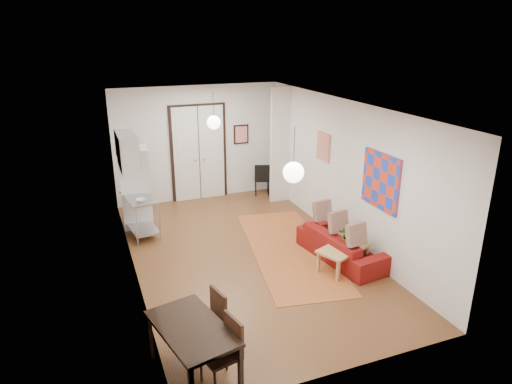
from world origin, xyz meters
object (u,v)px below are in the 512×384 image
object	(u,v)px
dining_chair_near	(204,316)
black_side_chair	(261,175)
sofa	(341,245)
coffee_table	(343,250)
kitchen_counter	(140,210)
dining_chair_far	(218,345)
fridge	(136,188)
dining_table	(192,332)

from	to	relation	value
dining_chair_near	black_side_chair	size ratio (longest dim) A/B	1.03
sofa	coffee_table	world-z (taller)	sofa
kitchen_counter	black_side_chair	size ratio (longest dim) A/B	1.38
sofa	kitchen_counter	xyz separation A→B (m)	(-3.38, 2.55, 0.26)
sofa	dining_chair_far	bearing A→B (deg)	117.75
sofa	dining_chair_far	distance (m)	3.84
kitchen_counter	fridge	world-z (taller)	fridge
dining_chair_far	black_side_chair	bearing A→B (deg)	140.80
fridge	dining_chair_far	bearing A→B (deg)	-81.38
sofa	coffee_table	size ratio (longest dim) A/B	1.74
sofa	coffee_table	bearing A→B (deg)	145.64
dining_table	dining_chair_far	xyz separation A→B (m)	(0.27, -0.20, -0.12)
sofa	fridge	world-z (taller)	fridge
kitchen_counter	dining_chair_far	xyz separation A→B (m)	(0.27, -4.79, -0.03)
black_side_chair	dining_chair_far	bearing A→B (deg)	83.79
sofa	fridge	bearing A→B (deg)	39.77
coffee_table	dining_table	xyz separation A→B (m)	(-3.21, -1.69, 0.26)
coffee_table	dining_chair_near	world-z (taller)	dining_chair_near
coffee_table	kitchen_counter	bearing A→B (deg)	137.92
dining_chair_far	kitchen_counter	bearing A→B (deg)	170.17
kitchen_counter	dining_table	size ratio (longest dim) A/B	0.83
fridge	dining_chair_far	distance (m)	5.33
dining_chair_far	black_side_chair	world-z (taller)	dining_chair_far
kitchen_counter	black_side_chair	xyz separation A→B (m)	(3.36, 1.50, -0.04)
sofa	dining_table	world-z (taller)	dining_table
dining_table	black_side_chair	size ratio (longest dim) A/B	1.66
kitchen_counter	dining_table	bearing A→B (deg)	-98.00
coffee_table	kitchen_counter	distance (m)	4.33
black_side_chair	sofa	bearing A→B (deg)	110.27
dining_chair_near	black_side_chair	distance (m)	6.44
sofa	dining_chair_far	xyz separation A→B (m)	(-3.11, -2.24, 0.23)
dining_chair_far	black_side_chair	xyz separation A→B (m)	(3.08, 6.29, -0.01)
sofa	dining_chair_far	world-z (taller)	dining_chair_far
sofa	dining_chair_near	world-z (taller)	dining_chair_near
coffee_table	kitchen_counter	world-z (taller)	kitchen_counter
sofa	kitchen_counter	distance (m)	4.25
dining_chair_far	black_side_chair	size ratio (longest dim) A/B	1.03
black_side_chair	dining_chair_near	bearing A→B (deg)	81.30
kitchen_counter	black_side_chair	distance (m)	3.68
coffee_table	dining_chair_near	xyz separation A→B (m)	(-2.94, -1.25, 0.13)
dining_table	black_side_chair	xyz separation A→B (m)	(3.36, 6.09, -0.14)
dining_table	sofa	bearing A→B (deg)	31.08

